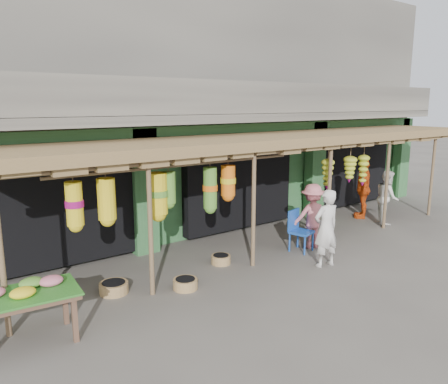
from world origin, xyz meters
TOP-DOWN VIEW (x-y plane):
  - ground at (0.00, 0.00)m, footprint 80.00×80.00m
  - building at (-0.00, 4.87)m, footprint 16.40×6.80m
  - awning at (-0.17, 0.80)m, footprint 14.00×2.70m
  - flower_table at (-6.32, -0.59)m, footprint 1.65×1.06m
  - blue_chair at (0.06, -0.07)m, footprint 0.59×0.60m
  - basket_left at (-3.37, -0.36)m, footprint 0.60×0.60m
  - basket_mid at (-4.56, 0.30)m, footprint 0.60×0.60m
  - basket_right at (-2.00, 0.32)m, footprint 0.49×0.49m
  - person_front at (-0.22, -1.16)m, footprint 0.69×0.50m
  - person_right at (4.01, 0.07)m, footprint 0.99×0.99m
  - person_vendor at (4.00, 0.93)m, footprint 1.14×1.07m
  - person_shopper at (0.50, -0.11)m, footprint 1.20×0.96m

SIDE VIEW (x-z plane):
  - ground at x=0.00m, z-range 0.00..0.00m
  - basket_right at x=-2.00m, z-range 0.00..0.20m
  - basket_left at x=-3.37m, z-range 0.00..0.20m
  - basket_mid at x=-4.56m, z-range 0.00..0.21m
  - blue_chair at x=0.06m, z-range 0.06..1.07m
  - flower_table at x=-6.32m, z-range 0.29..1.23m
  - person_right at x=4.01m, z-range 0.00..1.62m
  - person_shopper at x=0.50m, z-range 0.00..1.62m
  - person_front at x=-0.22m, z-range 0.00..1.73m
  - person_vendor at x=4.00m, z-range 0.00..1.89m
  - awning at x=-0.17m, z-range 1.18..3.97m
  - building at x=0.00m, z-range -0.13..6.87m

